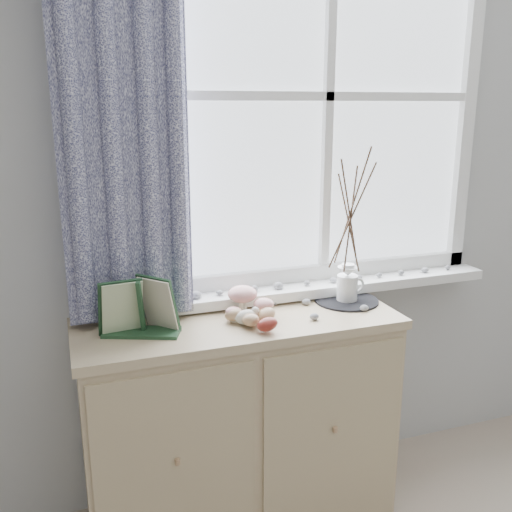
# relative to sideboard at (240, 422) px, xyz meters

# --- Properties ---
(sideboard) EXTENTS (1.20, 0.45, 0.85)m
(sideboard) POSITION_rel_sideboard_xyz_m (0.00, 0.00, 0.00)
(sideboard) COLOR tan
(sideboard) RESTS_ON ground
(botanical_book) EXTENTS (0.33, 0.23, 0.21)m
(botanical_book) POSITION_rel_sideboard_xyz_m (-0.36, -0.05, 0.53)
(botanical_book) COLOR #1E3F24
(botanical_book) RESTS_ON sideboard
(toadstool_cluster) EXTENTS (0.19, 0.17, 0.11)m
(toadstool_cluster) POSITION_rel_sideboard_xyz_m (0.04, 0.04, 0.49)
(toadstool_cluster) COLOR beige
(toadstool_cluster) RESTS_ON sideboard
(wooden_eggs) EXTENTS (0.17, 0.18, 0.07)m
(wooden_eggs) POSITION_rel_sideboard_xyz_m (0.03, -0.08, 0.45)
(wooden_eggs) COLOR tan
(wooden_eggs) RESTS_ON sideboard
(songbird_figurine) EXTENTS (0.12, 0.06, 0.06)m
(songbird_figurine) POSITION_rel_sideboard_xyz_m (0.01, -0.05, 0.45)
(songbird_figurine) COLOR white
(songbird_figurine) RESTS_ON sideboard
(crocheted_doily) EXTENTS (0.26, 0.26, 0.01)m
(crocheted_doily) POSITION_rel_sideboard_xyz_m (0.47, 0.05, 0.43)
(crocheted_doily) COLOR black
(crocheted_doily) RESTS_ON sideboard
(twig_pitcher) EXTENTS (0.24, 0.24, 0.63)m
(twig_pitcher) POSITION_rel_sideboard_xyz_m (0.47, 0.05, 0.79)
(twig_pitcher) COLOR white
(twig_pitcher) RESTS_ON crocheted_doily
(sideboard_pebbles) EXTENTS (0.33, 0.23, 0.02)m
(sideboard_pebbles) POSITION_rel_sideboard_xyz_m (0.30, 0.00, 0.44)
(sideboard_pebbles) COLOR #969698
(sideboard_pebbles) RESTS_ON sideboard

